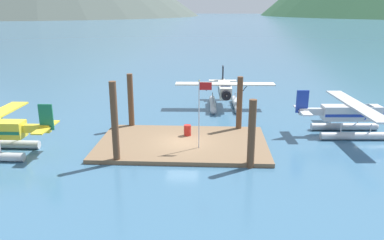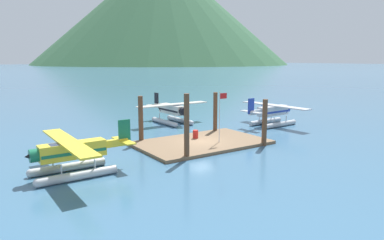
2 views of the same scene
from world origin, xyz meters
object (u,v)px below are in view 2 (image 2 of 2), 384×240
Objects in this scene: flagpole at (221,110)px; fuel_drum at (195,134)px; seaplane_cream_bow_right at (172,112)px; seaplane_silver_stbd_fwd at (273,113)px; seaplane_yellow_port_aft at (73,155)px.

flagpole reaches higher than fuel_drum.
flagpole is 13.44m from seaplane_cream_bow_right.
flagpole is at bearing -67.10° from fuel_drum.
seaplane_cream_bow_right and seaplane_silver_stbd_fwd have the same top height.
seaplane_yellow_port_aft is at bearing -140.02° from seaplane_cream_bow_right.
seaplane_yellow_port_aft is at bearing -167.98° from seaplane_silver_stbd_fwd.
seaplane_silver_stbd_fwd is (10.29, -8.61, 0.00)m from seaplane_cream_bow_right.
seaplane_cream_bow_right is 1.00× the size of seaplane_yellow_port_aft.
flagpole is 0.49× the size of seaplane_silver_stbd_fwd.
flagpole is 4.10m from fuel_drum.
seaplane_cream_bow_right and seaplane_yellow_port_aft have the same top height.
seaplane_silver_stbd_fwd is at bearing -39.94° from seaplane_cream_bow_right.
seaplane_silver_stbd_fwd is (13.59, 1.76, 0.84)m from fuel_drum.
seaplane_yellow_port_aft is (-27.56, -5.87, 0.00)m from seaplane_silver_stbd_fwd.
flagpole is 0.49× the size of seaplane_cream_bow_right.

